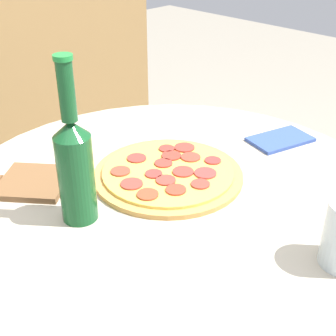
% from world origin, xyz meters
% --- Properties ---
extents(table, '(0.88, 0.88, 0.72)m').
position_xyz_m(table, '(0.00, 0.00, 0.52)').
color(table, '#B2A893').
rests_on(table, ground_plane).
extents(pizza, '(0.30, 0.30, 0.02)m').
position_xyz_m(pizza, '(0.03, 0.05, 0.73)').
color(pizza, '#C68E47').
rests_on(pizza, table).
extents(beer_bottle, '(0.06, 0.06, 0.29)m').
position_xyz_m(beer_bottle, '(-0.17, 0.06, 0.83)').
color(beer_bottle, '#144C23').
rests_on(beer_bottle, table).
extents(pizza_paddle, '(0.23, 0.26, 0.02)m').
position_xyz_m(pizza_paddle, '(-0.20, 0.24, 0.73)').
color(pizza_paddle, brown).
rests_on(pizza_paddle, table).
extents(napkin, '(0.16, 0.12, 0.01)m').
position_xyz_m(napkin, '(0.33, -0.02, 0.72)').
color(napkin, '#334C99').
rests_on(napkin, table).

